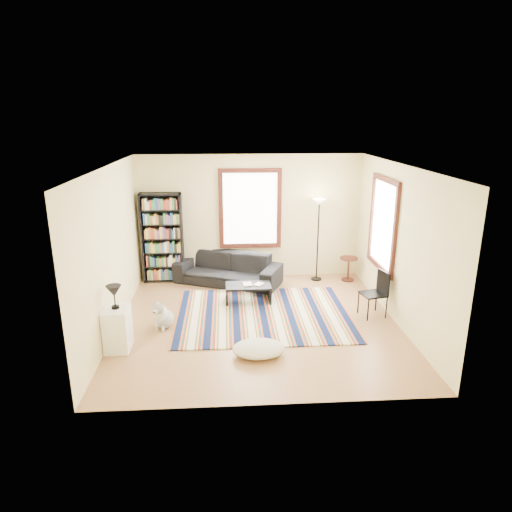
{
  "coord_description": "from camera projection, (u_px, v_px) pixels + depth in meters",
  "views": [
    {
      "loc": [
        -0.54,
        -7.56,
        3.59
      ],
      "look_at": [
        0.0,
        0.5,
        1.1
      ],
      "focal_mm": 32.0,
      "sensor_mm": 36.0,
      "label": 1
    }
  ],
  "objects": [
    {
      "name": "side_table",
      "position": [
        348.0,
        269.0,
        10.31
      ],
      "size": [
        0.52,
        0.52,
        0.54
      ],
      "primitive_type": "cylinder",
      "rotation": [
        0.0,
        0.0,
        -0.36
      ],
      "color": "#441C11",
      "rests_on": "floor"
    },
    {
      "name": "book_a",
      "position": [
        243.0,
        284.0,
        9.09
      ],
      "size": [
        0.25,
        0.19,
        0.02
      ],
      "primitive_type": "imported",
      "rotation": [
        0.0,
        0.0,
        0.11
      ],
      "color": "beige",
      "rests_on": "coffee_table"
    },
    {
      "name": "floor_cushion",
      "position": [
        259.0,
        349.0,
        7.13
      ],
      "size": [
        1.0,
        0.88,
        0.21
      ],
      "primitive_type": "ellipsoid",
      "rotation": [
        0.0,
        0.0,
        -0.36
      ],
      "color": "beige",
      "rests_on": "floor"
    },
    {
      "name": "wall_right",
      "position": [
        402.0,
        245.0,
        8.05
      ],
      "size": [
        0.1,
        5.0,
        2.8
      ],
      "primitive_type": "cube",
      "color": "beige",
      "rests_on": "floor"
    },
    {
      "name": "window_back",
      "position": [
        250.0,
        209.0,
        10.19
      ],
      "size": [
        1.2,
        0.06,
        1.6
      ],
      "primitive_type": "cube",
      "color": "white",
      "rests_on": "wall_back"
    },
    {
      "name": "sofa",
      "position": [
        228.0,
        269.0,
        10.12
      ],
      "size": [
        2.49,
        1.75,
        0.68
      ],
      "primitive_type": "imported",
      "rotation": [
        0.0,
        0.0,
        -0.41
      ],
      "color": "black",
      "rests_on": "floor"
    },
    {
      "name": "white_cabinet",
      "position": [
        118.0,
        329.0,
        7.25
      ],
      "size": [
        0.39,
        0.5,
        0.7
      ],
      "primitive_type": "cube",
      "rotation": [
        0.0,
        0.0,
        0.01
      ],
      "color": "white",
      "rests_on": "floor"
    },
    {
      "name": "table_lamp",
      "position": [
        114.0,
        297.0,
        7.09
      ],
      "size": [
        0.32,
        0.32,
        0.38
      ],
      "primitive_type": null,
      "rotation": [
        0.0,
        0.0,
        -0.41
      ],
      "color": "black",
      "rests_on": "white_cabinet"
    },
    {
      "name": "wall_front",
      "position": [
        273.0,
        307.0,
        5.46
      ],
      "size": [
        5.0,
        0.1,
        2.8
      ],
      "primitive_type": "cube",
      "color": "beige",
      "rests_on": "floor"
    },
    {
      "name": "book_b",
      "position": [
        256.0,
        283.0,
        9.15
      ],
      "size": [
        0.24,
        0.26,
        0.02
      ],
      "primitive_type": "imported",
      "rotation": [
        0.0,
        0.0,
        -0.61
      ],
      "color": "beige",
      "rests_on": "coffee_table"
    },
    {
      "name": "ceiling",
      "position": [
        258.0,
        163.0,
        7.46
      ],
      "size": [
        5.0,
        5.0,
        0.1
      ],
      "primitive_type": "cube",
      "color": "white",
      "rests_on": "floor"
    },
    {
      "name": "wall_back",
      "position": [
        250.0,
        217.0,
        10.32
      ],
      "size": [
        5.0,
        0.1,
        2.8
      ],
      "primitive_type": "cube",
      "color": "beige",
      "rests_on": "floor"
    },
    {
      "name": "bookshelf",
      "position": [
        162.0,
        238.0,
        10.1
      ],
      "size": [
        0.9,
        0.3,
        2.0
      ],
      "primitive_type": "cube",
      "color": "black",
      "rests_on": "floor"
    },
    {
      "name": "window_right",
      "position": [
        383.0,
        224.0,
        8.75
      ],
      "size": [
        0.06,
        1.2,
        1.6
      ],
      "primitive_type": "cube",
      "color": "white",
      "rests_on": "wall_right"
    },
    {
      "name": "wall_left",
      "position": [
        108.0,
        251.0,
        7.73
      ],
      "size": [
        0.1,
        5.0,
        2.8
      ],
      "primitive_type": "cube",
      "color": "beige",
      "rests_on": "floor"
    },
    {
      "name": "dog",
      "position": [
        163.0,
        313.0,
        8.02
      ],
      "size": [
        0.54,
        0.63,
        0.53
      ],
      "primitive_type": null,
      "rotation": [
        0.0,
        0.0,
        -0.34
      ],
      "color": "beige",
      "rests_on": "floor"
    },
    {
      "name": "floor_lamp",
      "position": [
        318.0,
        240.0,
        10.17
      ],
      "size": [
        0.31,
        0.31,
        1.86
      ],
      "primitive_type": null,
      "rotation": [
        0.0,
        0.0,
        0.04
      ],
      "color": "black",
      "rests_on": "floor"
    },
    {
      "name": "floor",
      "position": [
        258.0,
        324.0,
        8.32
      ],
      "size": [
        5.0,
        5.0,
        0.1
      ],
      "primitive_type": "cube",
      "color": "#9D6748",
      "rests_on": "ground"
    },
    {
      "name": "folding_chair",
      "position": [
        373.0,
        294.0,
        8.44
      ],
      "size": [
        0.5,
        0.48,
        0.86
      ],
      "primitive_type": "cube",
      "rotation": [
        0.0,
        0.0,
        0.23
      ],
      "color": "black",
      "rests_on": "floor"
    },
    {
      "name": "rug",
      "position": [
        263.0,
        314.0,
        8.59
      ],
      "size": [
        3.24,
        2.59,
        0.02
      ],
      "primitive_type": "cube",
      "color": "#0C173E",
      "rests_on": "floor"
    },
    {
      "name": "coffee_table",
      "position": [
        248.0,
        293.0,
        9.15
      ],
      "size": [
        0.99,
        0.7,
        0.36
      ],
      "primitive_type": "cube",
      "rotation": [
        0.0,
        0.0,
        0.24
      ],
      "color": "black",
      "rests_on": "floor"
    }
  ]
}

